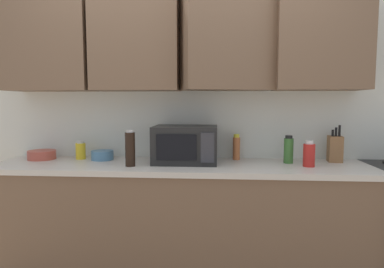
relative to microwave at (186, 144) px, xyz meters
The scene contains 11 objects.
wall_back_with_cabinets 0.57m from the microwave, 103.55° to the left, with size 3.68×0.52×2.60m.
counter_run 0.59m from the microwave, 125.89° to the right, with size 2.81×0.63×0.90m.
microwave is the anchor object (origin of this frame).
knife_block 1.16m from the microwave, ahead, with size 0.11×0.13×0.29m.
bottle_red_sauce 0.90m from the microwave, ahead, with size 0.08×0.08×0.19m.
bottle_yellow_mustard 0.87m from the microwave, behind, with size 0.08×0.08×0.15m.
bottle_spice_jar 0.43m from the microwave, 21.92° to the left, with size 0.06×0.06×0.21m.
bottle_green_oil 0.78m from the microwave, ahead, with size 0.07×0.07×0.21m.
bottle_soy_dark 0.42m from the microwave, 154.48° to the right, with size 0.07×0.07×0.26m.
bowl_ceramic_small 0.69m from the microwave, behind, with size 0.18×0.18×0.07m, color teal.
bowl_mixing_large 1.18m from the microwave, behind, with size 0.22×0.22×0.07m, color #B24C3D.
Camera 1 is at (0.28, -2.76, 1.36)m, focal length 31.25 mm.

